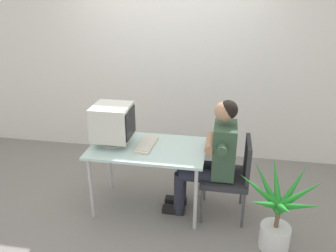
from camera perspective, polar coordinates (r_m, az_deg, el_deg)
name	(u,v)px	position (r m, az deg, el deg)	size (l,w,h in m)	color
ground_plane	(149,205)	(3.81, -3.25, -13.46)	(12.00, 12.00, 0.00)	gray
wall_back	(193,49)	(4.47, 4.34, 13.07)	(8.00, 0.10, 3.00)	silver
desk	(148,152)	(3.46, -3.49, -4.56)	(1.19, 0.70, 0.73)	#B7B7BC
crt_monitor	(113,123)	(3.45, -9.48, 0.59)	(0.39, 0.37, 0.42)	silver
keyboard	(147,144)	(3.45, -3.69, -3.18)	(0.18, 0.41, 0.03)	beige
office_chair	(231,173)	(3.48, 10.79, -7.98)	(0.47, 0.47, 0.87)	#4C4C51
person_seated	(212,155)	(3.38, 7.64, -4.90)	(0.72, 0.57, 1.27)	#334C38
potted_plant	(278,213)	(3.21, 18.33, -14.01)	(0.73, 0.76, 0.81)	silver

